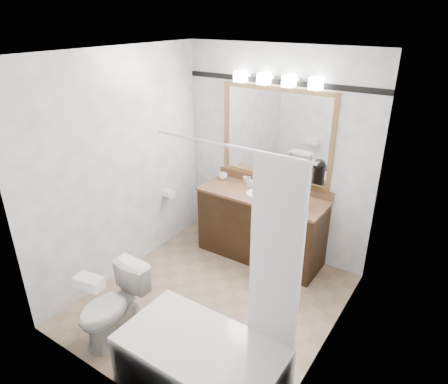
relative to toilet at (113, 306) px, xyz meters
The scene contains 15 objects.
room 1.38m from the toilet, 62.79° to the left, with size 2.42×2.62×2.52m.
vanity 2.00m from the toilet, 76.28° to the left, with size 1.53×0.58×0.97m.
mirror 2.53m from the toilet, 77.88° to the left, with size 1.40×0.04×1.10m.
vanity_light_bar 2.84m from the toilet, 77.58° to the left, with size 1.02×0.14×0.12m.
accent_stripe 2.87m from the toilet, 77.94° to the left, with size 2.40×0.01×0.06m, color black.
bathtub 1.03m from the toilet, ahead, with size 1.30×0.75×1.96m.
tp_roll 1.76m from the toilet, 112.82° to the left, with size 0.12×0.12×0.11m, color white.
toilet is the anchor object (origin of this frame).
tissue_box 0.44m from the toilet, 90.00° to the right, with size 0.24×0.13×0.10m, color white.
coffee_maker 2.24m from the toilet, 63.98° to the left, with size 0.19×0.23×0.36m.
cup_left 2.14m from the toilet, 94.57° to the left, with size 0.11×0.11×0.09m, color white.
cup_right 2.21m from the toilet, 86.85° to the left, with size 0.07×0.07×0.07m, color white.
soap_bottle_a 2.15m from the toilet, 83.84° to the left, with size 0.05×0.05×0.12m, color white.
soap_bottle_b 2.29m from the toilet, 72.46° to the left, with size 0.06×0.06×0.07m, color white.
soap_bar 2.18m from the toilet, 75.72° to the left, with size 0.07×0.05×0.02m, color beige.
Camera 1 is at (1.98, -2.76, 2.80)m, focal length 32.00 mm.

